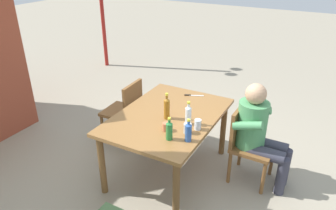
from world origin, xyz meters
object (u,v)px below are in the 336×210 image
chair_far_right (126,109)px  cup_terracotta (166,127)px  person_in_white_shirt (259,130)px  cup_glass (198,125)px  bottle_amber (167,108)px  dining_table (168,122)px  chair_near_right (247,141)px  table_knife (192,95)px  bottle_green (169,130)px  cup_steel (188,128)px  backpack_by_far_side (180,112)px  bottle_blue (188,132)px  bottle_clear (188,115)px

chair_far_right → cup_terracotta: (-0.63, -0.96, 0.32)m
person_in_white_shirt → cup_glass: (-0.46, 0.52, 0.16)m
person_in_white_shirt → bottle_amber: size_ratio=4.00×
dining_table → chair_near_right: (0.33, -0.82, -0.18)m
table_knife → dining_table: bearing=177.1°
dining_table → bottle_green: bearing=-150.2°
cup_steel → backpack_by_far_side: cup_steel is taller
cup_glass → cup_terracotta: bearing=122.2°
chair_far_right → cup_glass: size_ratio=7.97×
chair_near_right → person_in_white_shirt: person_in_white_shirt is taller
bottle_blue → cup_glass: bearing=1.5°
cup_glass → table_knife: (0.72, 0.38, -0.05)m
bottle_amber → chair_far_right: bearing=64.2°
cup_terracotta → backpack_by_far_side: (1.41, 0.53, -0.61)m
bottle_blue → cup_terracotta: (0.07, 0.28, -0.06)m
cup_steel → table_knife: cup_steel is taller
chair_far_right → bottle_amber: (-0.41, -0.84, 0.40)m
dining_table → bottle_clear: size_ratio=5.67×
bottle_amber → cup_glass: size_ratio=2.70×
bottle_blue → table_knife: (0.95, 0.39, -0.10)m
cup_steel → cup_glass: (0.11, -0.06, 0.00)m
bottle_clear → chair_far_right: bearing=69.4°
backpack_by_far_side → bottle_blue: bearing=-151.1°
dining_table → table_knife: (0.58, -0.03, 0.10)m
bottle_green → bottle_amber: bearing=31.8°
bottle_clear → table_knife: size_ratio=1.13×
chair_near_right → bottle_clear: bottle_clear is taller
dining_table → bottle_blue: size_ratio=6.25×
bottle_amber → cup_terracotta: size_ratio=3.52×
bottle_amber → person_in_white_shirt: bearing=-65.8°
person_in_white_shirt → cup_terracotta: person_in_white_shirt is taller
bottle_amber → table_knife: (0.66, -0.00, -0.12)m
chair_near_right → bottle_amber: size_ratio=2.95×
bottle_clear → bottle_blue: (-0.29, -0.14, -0.01)m
cup_terracotta → cup_glass: 0.32m
dining_table → bottle_blue: bearing=-131.6°
bottle_clear → cup_terracotta: bearing=147.4°
table_knife → cup_terracotta: bearing=-173.0°
cup_steel → chair_far_right: bearing=63.9°
bottle_amber → table_knife: 0.67m
chair_near_right → table_knife: size_ratio=3.80×
person_in_white_shirt → table_knife: (0.26, 0.90, 0.11)m
table_knife → bottle_blue: bearing=-157.9°
person_in_white_shirt → cup_glass: bearing=131.7°
cup_steel → bottle_blue: bearing=-152.3°
chair_near_right → backpack_by_far_side: bearing=57.5°
bottle_blue → cup_steel: bottle_blue is taller
person_in_white_shirt → cup_steel: person_in_white_shirt is taller
bottle_green → cup_steel: bottle_green is taller
person_in_white_shirt → bottle_green: size_ratio=5.03×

